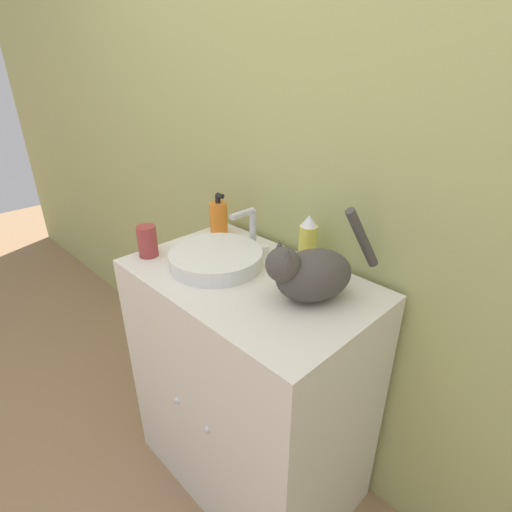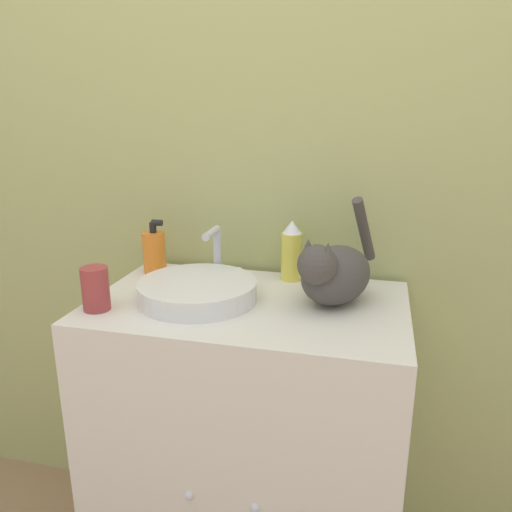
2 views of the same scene
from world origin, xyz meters
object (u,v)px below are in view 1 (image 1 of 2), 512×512
cat (310,272)px  soap_bottle (219,217)px  spray_bottle (308,241)px  cup (147,241)px

cat → soap_bottle: size_ratio=2.13×
soap_bottle → spray_bottle: (0.40, 0.03, 0.02)m
cat → soap_bottle: bearing=-78.9°
cat → cup: size_ratio=3.20×
soap_bottle → cup: 0.30m
spray_bottle → cup: spray_bottle is taller
cat → soap_bottle: (-0.54, 0.12, -0.02)m
cat → spray_bottle: cat is taller
cat → cup: bearing=-48.5°
spray_bottle → cat: bearing=-49.2°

